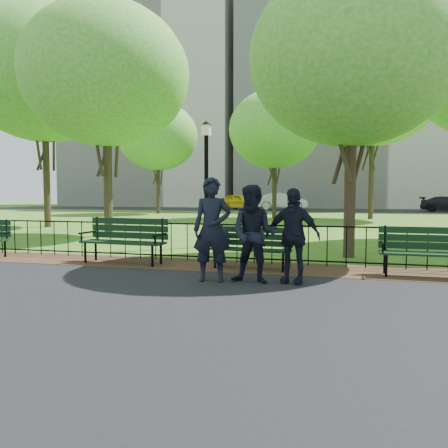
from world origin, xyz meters
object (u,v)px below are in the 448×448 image
(person_left, at_px, (212,229))
(lamppost, at_px, (206,179))
(taxi, at_px, (241,201))
(park_bench_right_a, at_px, (430,246))
(park_bench_main, at_px, (237,240))
(tree_mid_w, at_px, (44,74))
(tree_far_e, at_px, (373,88))
(park_bench_left_a, at_px, (125,235))
(person_mid, at_px, (254,234))
(person_right, at_px, (292,236))
(tree_far_w, at_px, (158,136))
(sedan_silver, at_px, (281,201))
(tree_far_c, at_px, (275,129))
(tree_near_w, at_px, (106,75))
(tree_near_e, at_px, (353,58))

(person_left, bearing_deg, lamppost, 99.52)
(person_left, bearing_deg, taxi, 93.09)
(park_bench_right_a, height_order, lamppost, lamppost)
(park_bench_main, distance_m, person_left, 1.47)
(tree_mid_w, xyz_separation_m, tree_far_e, (15.33, 10.75, 0.88))
(park_bench_left_a, distance_m, park_bench_right_a, 6.35)
(person_mid, xyz_separation_m, person_right, (0.65, 0.18, -0.03))
(tree_far_w, xyz_separation_m, sedan_silver, (8.39, 10.26, -5.24))
(park_bench_left_a, height_order, person_left, person_left)
(park_bench_main, height_order, tree_mid_w, tree_mid_w)
(tree_mid_w, xyz_separation_m, person_right, (12.65, -10.23, -6.30))
(tree_far_c, distance_m, person_right, 21.05)
(tree_near_w, height_order, tree_far_w, tree_far_w)
(tree_near_w, relative_size, tree_near_e, 1.21)
(park_bench_main, xyz_separation_m, park_bench_left_a, (-2.61, 0.04, 0.04))
(park_bench_right_a, relative_size, tree_far_e, 0.16)
(tree_far_c, height_order, tree_far_e, tree_far_e)
(lamppost, bearing_deg, park_bench_left_a, -104.66)
(person_mid, bearing_deg, tree_near_w, 137.27)
(park_bench_main, height_order, tree_near_e, tree_near_e)
(lamppost, height_order, tree_far_c, tree_far_c)
(taxi, bearing_deg, park_bench_main, -143.51)
(tree_mid_w, bearing_deg, taxi, 81.06)
(park_bench_main, distance_m, tree_far_e, 21.49)
(park_bench_left_a, relative_size, tree_far_w, 0.23)
(tree_near_w, distance_m, tree_mid_w, 6.21)
(tree_near_w, height_order, tree_near_e, tree_near_w)
(park_bench_left_a, relative_size, person_right, 1.20)
(tree_far_c, height_order, taxi, tree_far_c)
(tree_mid_w, relative_size, person_right, 6.15)
(tree_far_e, relative_size, person_mid, 6.68)
(sedan_silver, bearing_deg, lamppost, 167.82)
(park_bench_right_a, height_order, taxi, taxi)
(tree_far_w, xyz_separation_m, person_left, (11.69, -24.66, -5.14))
(park_bench_main, height_order, tree_far_w, tree_far_w)
(park_bench_left_a, xyz_separation_m, tree_mid_w, (-8.76, 8.97, 6.51))
(sedan_silver, bearing_deg, park_bench_main, 170.42)
(person_mid, bearing_deg, lamppost, 119.26)
(tree_mid_w, relative_size, person_mid, 5.95)
(tree_far_w, bearing_deg, sedan_silver, 50.73)
(tree_far_e, bearing_deg, person_left, -100.93)
(tree_far_c, xyz_separation_m, person_right, (3.25, -20.23, -4.81))
(person_right, bearing_deg, tree_near_w, 147.44)
(lamppost, xyz_separation_m, person_mid, (2.36, -4.82, -1.14))
(tree_near_e, xyz_separation_m, person_mid, (-1.69, -3.76, -4.00))
(park_bench_left_a, bearing_deg, tree_mid_w, 138.64)
(person_mid, bearing_deg, tree_far_c, 100.46)
(tree_near_w, distance_m, sedan_silver, 28.38)
(park_bench_main, bearing_deg, lamppost, 122.78)
(tree_near_w, bearing_deg, lamppost, -26.85)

